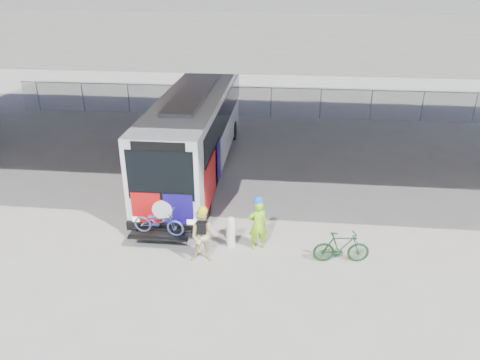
# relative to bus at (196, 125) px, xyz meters

# --- Properties ---
(ground) EXTENTS (160.00, 160.00, 0.00)m
(ground) POSITION_rel_bus_xyz_m (2.00, -3.48, -2.11)
(ground) COLOR #9E9991
(ground) RESTS_ON ground
(bus) EXTENTS (2.67, 12.95, 3.69)m
(bus) POSITION_rel_bus_xyz_m (0.00, 0.00, 0.00)
(bus) COLOR silver
(bus) RESTS_ON ground
(overpass) EXTENTS (40.00, 16.00, 7.95)m
(overpass) POSITION_rel_bus_xyz_m (2.00, 0.52, 4.44)
(overpass) COLOR #605E59
(overpass) RESTS_ON ground
(chainlink_fence) EXTENTS (30.00, 0.06, 30.00)m
(chainlink_fence) POSITION_rel_bus_xyz_m (2.00, 8.52, -0.68)
(chainlink_fence) COLOR gray
(chainlink_fence) RESTS_ON ground
(bollard) EXTENTS (0.29, 0.29, 1.11)m
(bollard) POSITION_rel_bus_xyz_m (2.34, -6.32, -1.51)
(bollard) COLOR white
(bollard) RESTS_ON ground
(cyclist_hivis) EXTENTS (0.74, 0.60, 1.91)m
(cyclist_hivis) POSITION_rel_bus_xyz_m (3.23, -6.32, -1.19)
(cyclist_hivis) COLOR #87DF17
(cyclist_hivis) RESTS_ON ground
(cyclist_tan) EXTENTS (0.92, 0.75, 1.95)m
(cyclist_tan) POSITION_rel_bus_xyz_m (1.61, -7.26, -1.19)
(cyclist_tan) COLOR #D6C689
(cyclist_tan) RESTS_ON ground
(bike_parked) EXTENTS (1.81, 0.67, 1.06)m
(bike_parked) POSITION_rel_bus_xyz_m (5.90, -6.86, -1.58)
(bike_parked) COLOR #14401A
(bike_parked) RESTS_ON ground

